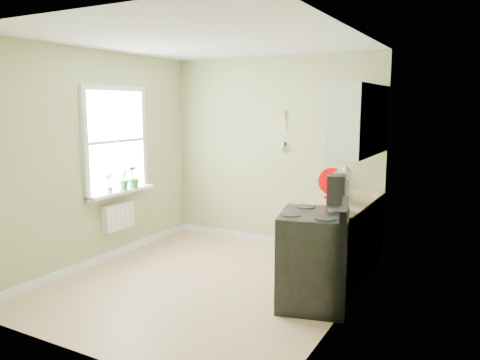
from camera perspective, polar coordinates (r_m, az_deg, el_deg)
The scene contains 21 objects.
floor at distance 5.52m, azimuth -4.20°, elevation -12.47°, with size 3.20×3.60×0.02m, color tan.
ceiling at distance 5.18m, azimuth -4.56°, elevation 16.75°, with size 3.20×3.60×0.02m, color white.
wall_back at distance 6.76m, azimuth 4.02°, elevation 3.40°, with size 3.20×0.02×2.70m, color #ADB57B.
wall_left at distance 6.20m, azimuth -16.97°, elevation 2.52°, with size 0.02×3.60×2.70m, color #ADB57B.
wall_right at distance 4.52m, azimuth 13.03°, elevation 0.38°, with size 0.02×3.60×2.70m, color #ADB57B.
base_cabinets at distance 5.74m, azimuth 12.44°, elevation -7.13°, with size 0.60×1.60×0.87m, color white.
countertop at distance 5.63m, azimuth 12.50°, elevation -2.67°, with size 0.64×1.60×0.04m, color beige.
upper_cabinets at distance 5.58m, azimuth 14.47°, elevation 7.10°, with size 0.35×1.40×0.80m, color white.
window at distance 6.38m, azimuth -14.95°, elevation 4.59°, with size 0.06×1.14×1.44m.
window_sill at distance 6.41m, azimuth -14.24°, elevation -1.41°, with size 0.18×1.14×0.04m, color white.
radiator at distance 6.46m, azimuth -14.62°, elevation -4.33°, with size 0.12×0.50×0.35m, color white.
wall_utensils at distance 6.63m, azimuth 5.51°, elevation 5.14°, with size 0.02×0.14×0.58m.
stove at distance 4.86m, azimuth 9.01°, elevation -9.37°, with size 0.86×0.92×1.08m.
stand_mixer at distance 5.55m, azimuth 12.34°, elevation -0.84°, with size 0.21×0.34×0.40m.
kettle at distance 6.36m, azimuth 12.27°, elevation -0.37°, with size 0.17×0.10×0.17m.
coffee_maker at distance 5.34m, azimuth 11.66°, elevation -1.31°, with size 0.23×0.24×0.34m.
red_tray at distance 5.94m, azimuth 11.13°, elevation -0.16°, with size 0.34×0.34×0.02m, color #C90002.
jar at distance 5.37m, azimuth 10.54°, elevation -2.47°, with size 0.08×0.08×0.09m.
plant_a at distance 6.21m, azimuth -15.68°, elevation -0.34°, with size 0.14×0.10×0.27m, color #2A732B.
plant_b at distance 6.40m, azimuth -14.01°, elevation 0.10°, with size 0.16×0.13×0.29m, color #2A732B.
plant_c at distance 6.54m, azimuth -12.90°, elevation 0.40°, with size 0.17×0.17×0.31m, color #2A732B.
Camera 1 is at (2.80, -4.31, 2.01)m, focal length 35.00 mm.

